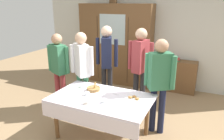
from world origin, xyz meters
The scene contains 20 objects.
ground_plane centered at (0.00, 0.00, 0.00)m, with size 12.00×12.00×0.00m, color #997A56.
back_wall centered at (0.00, 2.65, 1.35)m, with size 6.40×0.10×2.70m, color silver.
dining_table centered at (0.00, -0.23, 0.64)m, with size 1.63×1.01×0.74m.
wall_cabinet centered at (-0.90, 2.35, 1.09)m, with size 2.03×0.46×2.18m.
bookshelf_low centered at (0.77, 2.41, 0.40)m, with size 1.01×0.35×0.81m.
book_stack centered at (0.77, 2.41, 0.83)m, with size 0.16×0.23×0.05m.
tea_cup_back_edge centered at (-0.24, -0.25, 0.77)m, with size 0.13×0.13×0.06m.
tea_cup_mid_left centered at (-0.08, -0.52, 0.76)m, with size 0.13×0.13×0.06m.
tea_cup_far_left centered at (-0.52, 0.00, 0.76)m, with size 0.13×0.13×0.06m.
tea_cup_center centered at (0.14, -0.37, 0.77)m, with size 0.13×0.13×0.06m.
bread_basket centered at (-0.26, -0.02, 0.77)m, with size 0.24×0.24×0.16m.
pastry_plate centered at (0.51, -0.07, 0.75)m, with size 0.28×0.28×0.05m.
spoon_mid_right centered at (-0.62, -0.31, 0.74)m, with size 0.12×0.02×0.01m.
spoon_near_left centered at (-0.42, -0.17, 0.74)m, with size 0.12×0.02×0.01m.
spoon_center centered at (0.19, -0.01, 0.74)m, with size 0.12×0.02×0.01m.
person_near_right_end centered at (0.80, 0.34, 1.02)m, with size 0.52×0.37×1.67m.
person_behind_table_left centered at (-0.73, 0.37, 1.03)m, with size 0.52×0.38×1.68m.
person_behind_table_right centered at (0.26, 0.99, 1.07)m, with size 0.52×0.39×1.74m.
person_beside_shelf centered at (-1.29, 0.35, 0.99)m, with size 0.52×0.33×1.63m.
person_by_cabinet centered at (-0.51, 1.01, 1.08)m, with size 0.52×0.41×1.75m.
Camera 1 is at (1.53, -3.06, 2.23)m, focal length 34.74 mm.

